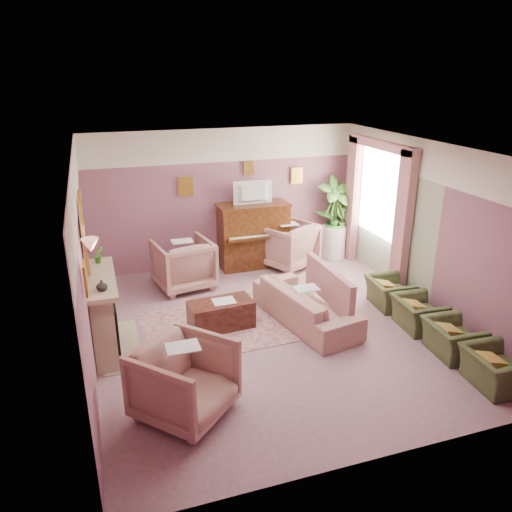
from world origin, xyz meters
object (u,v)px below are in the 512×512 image
object	(u,v)px
floral_armchair_front	(185,377)
olive_chair_b	(453,333)
television	(254,191)
sofa	(306,298)
coffee_table	(221,315)
floral_armchair_right	(288,243)
floral_armchair_left	(183,261)
piano	(253,236)
side_table	(333,241)
olive_chair_a	(496,364)
olive_chair_c	(418,309)
olive_chair_d	(390,288)

from	to	relation	value
floral_armchair_front	olive_chair_b	xyz separation A→B (m)	(3.89, 0.12, -0.18)
television	sofa	size ratio (longest dim) A/B	0.38
coffee_table	floral_armchair_right	bearing A→B (deg)	47.11
sofa	olive_chair_b	distance (m)	2.25
floral_armchair_left	floral_armchair_front	size ratio (longest dim) A/B	1.00
piano	side_table	size ratio (longest dim) A/B	2.00
piano	olive_chair_a	bearing A→B (deg)	-71.83
side_table	sofa	bearing A→B (deg)	-124.77
coffee_table	olive_chair_c	xyz separation A→B (m)	(2.96, -0.99, 0.11)
olive_chair_d	piano	bearing A→B (deg)	122.82
piano	olive_chair_a	size ratio (longest dim) A/B	1.83
television	floral_armchair_left	size ratio (longest dim) A/B	0.78
floral_armchair_left	olive_chair_a	size ratio (longest dim) A/B	1.34
sofa	olive_chair_a	size ratio (longest dim) A/B	2.71
television	olive_chair_c	xyz separation A→B (m)	(1.64, -3.32, -1.27)
floral_armchair_left	olive_chair_d	world-z (taller)	floral_armchair_left
floral_armchair_left	floral_armchair_front	distance (m)	3.74
piano	floral_armchair_left	distance (m)	1.71
television	side_table	distance (m)	2.21
floral_armchair_right	olive_chair_d	distance (m)	2.51
olive_chair_d	side_table	bearing A→B (deg)	85.94
olive_chair_c	piano	bearing A→B (deg)	116.01
piano	floral_armchair_left	world-z (taller)	piano
coffee_table	floral_armchair_front	size ratio (longest dim) A/B	0.97
television	floral_armchair_left	distance (m)	2.00
olive_chair_b	side_table	world-z (taller)	side_table
floral_armchair_right	olive_chair_a	distance (m)	4.86
sofa	floral_armchair_front	size ratio (longest dim) A/B	2.02
piano	olive_chair_a	world-z (taller)	piano
coffee_table	olive_chair_d	bearing A→B (deg)	-3.33
sofa	floral_armchair_right	size ratio (longest dim) A/B	2.02
piano	olive_chair_d	world-z (taller)	piano
sofa	olive_chair_d	size ratio (longest dim) A/B	2.71
coffee_table	olive_chair_c	distance (m)	3.12
television	piano	bearing A→B (deg)	90.00
olive_chair_a	olive_chair_d	bearing A→B (deg)	90.00
piano	television	xyz separation A→B (m)	(0.00, -0.05, 0.95)
sofa	olive_chair_d	world-z (taller)	sofa
floral_armchair_right	side_table	world-z (taller)	floral_armchair_right
olive_chair_d	side_table	distance (m)	2.51
olive_chair_b	floral_armchair_right	bearing A→B (deg)	103.98
sofa	floral_armchair_right	xyz separation A→B (m)	(0.63, 2.37, 0.09)
olive_chair_b	sofa	bearing A→B (deg)	135.67
floral_armchair_front	sofa	bearing A→B (deg)	36.54
sofa	olive_chair_c	bearing A→B (deg)	-25.01
floral_armchair_right	side_table	distance (m)	1.19
piano	floral_armchair_right	size ratio (longest dim) A/B	1.36
olive_chair_b	side_table	bearing A→B (deg)	87.55
coffee_table	side_table	bearing A→B (deg)	36.62
coffee_table	olive_chair_c	bearing A→B (deg)	-18.55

